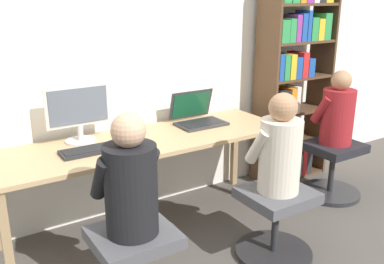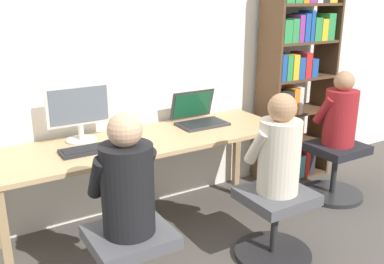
{
  "view_description": "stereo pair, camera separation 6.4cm",
  "coord_description": "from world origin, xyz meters",
  "views": [
    {
      "loc": [
        -1.26,
        -2.27,
        1.67
      ],
      "look_at": [
        0.25,
        0.12,
        0.77
      ],
      "focal_mm": 40.0,
      "sensor_mm": 36.0,
      "label": 1
    },
    {
      "loc": [
        -1.2,
        -2.3,
        1.67
      ],
      "look_at": [
        0.25,
        0.12,
        0.77
      ],
      "focal_mm": 40.0,
      "sensor_mm": 36.0,
      "label": 2
    }
  ],
  "objects": [
    {
      "name": "desktop_monitor",
      "position": [
        -0.41,
        0.51,
        0.91
      ],
      "size": [
        0.45,
        0.21,
        0.4
      ],
      "color": "beige",
      "rests_on": "desk"
    },
    {
      "name": "desk",
      "position": [
        0.0,
        0.33,
        0.64
      ],
      "size": [
        2.12,
        0.65,
        0.71
      ],
      "color": "tan",
      "rests_on": "ground_plane"
    },
    {
      "name": "ground_plane",
      "position": [
        0.0,
        0.0,
        0.0
      ],
      "size": [
        14.0,
        14.0,
        0.0
      ],
      "primitive_type": "plane",
      "color": "#4C4742"
    },
    {
      "name": "person_at_monitor",
      "position": [
        -0.45,
        -0.41,
        0.76
      ],
      "size": [
        0.34,
        0.31,
        0.65
      ],
      "color": "black",
      "rests_on": "office_chair_left"
    },
    {
      "name": "office_chair_right",
      "position": [
        0.55,
        -0.45,
        0.25
      ],
      "size": [
        0.51,
        0.51,
        0.48
      ],
      "color": "#262628",
      "rests_on": "ground_plane"
    },
    {
      "name": "bookshelf",
      "position": [
        1.55,
        0.47,
        0.98
      ],
      "size": [
        0.71,
        0.3,
        1.93
      ],
      "color": "#513823",
      "rests_on": "ground_plane"
    },
    {
      "name": "person_near_shelf",
      "position": [
        1.6,
        -0.02,
        0.75
      ],
      "size": [
        0.33,
        0.3,
        0.62
      ],
      "color": "maroon",
      "rests_on": "office_chair_side"
    },
    {
      "name": "computer_mouse_by_keyboard",
      "position": [
        -0.15,
        0.26,
        0.72
      ],
      "size": [
        0.07,
        0.1,
        0.03
      ],
      "color": "silver",
      "rests_on": "desk"
    },
    {
      "name": "wall_back",
      "position": [
        0.0,
        0.72,
        1.3
      ],
      "size": [
        10.0,
        0.05,
        2.6
      ],
      "color": "white",
      "rests_on": "ground_plane"
    },
    {
      "name": "laptop",
      "position": [
        0.51,
        0.45,
        0.76
      ],
      "size": [
        0.38,
        0.31,
        0.25
      ],
      "color": "#2D2D30",
      "rests_on": "desk"
    },
    {
      "name": "person_at_laptop",
      "position": [
        0.55,
        -0.44,
        0.76
      ],
      "size": [
        0.32,
        0.3,
        0.64
      ],
      "color": "beige",
      "rests_on": "office_chair_right"
    },
    {
      "name": "office_chair_side",
      "position": [
        1.6,
        -0.02,
        0.25
      ],
      "size": [
        0.51,
        0.51,
        0.48
      ],
      "color": "#262628",
      "rests_on": "ground_plane"
    },
    {
      "name": "keyboard",
      "position": [
        -0.41,
        0.28,
        0.72
      ],
      "size": [
        0.41,
        0.16,
        0.03
      ],
      "color": "#232326",
      "rests_on": "desk"
    }
  ]
}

